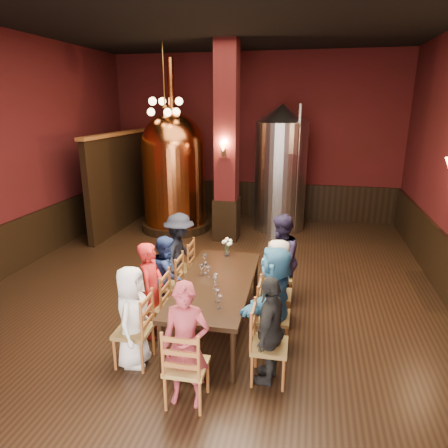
% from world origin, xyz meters
% --- Properties ---
extents(room, '(10.00, 10.02, 4.50)m').
position_xyz_m(room, '(0.00, 0.00, 2.25)').
color(room, black).
rests_on(room, ground).
extents(wainscot_back, '(7.90, 0.08, 1.00)m').
position_xyz_m(wainscot_back, '(0.00, 4.96, 0.50)').
color(wainscot_back, black).
rests_on(wainscot_back, ground).
extents(wainscot_left, '(0.08, 9.90, 1.00)m').
position_xyz_m(wainscot_left, '(-3.96, 0.00, 0.50)').
color(wainscot_left, black).
rests_on(wainscot_left, ground).
extents(column, '(0.58, 0.58, 4.50)m').
position_xyz_m(column, '(-0.30, 2.80, 2.25)').
color(column, '#440E12').
rests_on(column, ground).
extents(partition, '(0.22, 3.50, 2.40)m').
position_xyz_m(partition, '(-3.20, 3.20, 1.20)').
color(partition, black).
rests_on(partition, ground).
extents(pendant_cluster, '(0.90, 0.90, 1.70)m').
position_xyz_m(pendant_cluster, '(-1.80, 2.90, 3.10)').
color(pendant_cluster, '#A57226').
rests_on(pendant_cluster, room).
extents(sconce_column, '(0.20, 0.20, 0.36)m').
position_xyz_m(sconce_column, '(-0.30, 2.50, 2.20)').
color(sconce_column, black).
rests_on(sconce_column, column).
extents(dining_table, '(1.06, 2.43, 0.75)m').
position_xyz_m(dining_table, '(0.41, -1.21, 0.69)').
color(dining_table, black).
rests_on(dining_table, ground).
extents(chair_0, '(0.47, 0.47, 0.92)m').
position_xyz_m(chair_0, '(-0.42, -2.23, 0.46)').
color(chair_0, '#9C5727').
rests_on(chair_0, ground).
extents(person_0, '(0.47, 0.67, 1.31)m').
position_xyz_m(person_0, '(-0.42, -2.23, 0.66)').
color(person_0, white).
rests_on(person_0, ground).
extents(chair_1, '(0.47, 0.47, 0.92)m').
position_xyz_m(chair_1, '(-0.44, -1.56, 0.46)').
color(chair_1, '#9C5727').
rests_on(chair_1, ground).
extents(person_1, '(0.35, 0.52, 1.38)m').
position_xyz_m(person_1, '(-0.44, -1.56, 0.69)').
color(person_1, red).
rests_on(person_1, ground).
extents(chair_2, '(0.47, 0.47, 0.92)m').
position_xyz_m(chair_2, '(-0.45, -0.90, 0.46)').
color(chair_2, '#9C5727').
rests_on(chair_2, ground).
extents(person_2, '(0.44, 0.67, 1.26)m').
position_xyz_m(person_2, '(-0.45, -0.90, 0.63)').
color(person_2, navy).
rests_on(person_2, ground).
extents(chair_3, '(0.47, 0.47, 0.92)m').
position_xyz_m(chair_3, '(-0.47, -0.23, 0.46)').
color(chair_3, '#9C5727').
rests_on(chair_3, ground).
extents(person_3, '(0.54, 0.93, 1.43)m').
position_xyz_m(person_3, '(-0.47, -0.23, 0.72)').
color(person_3, black).
rests_on(person_3, ground).
extents(chair_4, '(0.47, 0.47, 0.92)m').
position_xyz_m(chair_4, '(1.28, -2.18, 0.46)').
color(chair_4, '#9C5727').
rests_on(chair_4, ground).
extents(person_4, '(0.45, 0.83, 1.33)m').
position_xyz_m(person_4, '(1.28, -2.18, 0.67)').
color(person_4, black).
rests_on(person_4, ground).
extents(chair_5, '(0.47, 0.47, 0.92)m').
position_xyz_m(chair_5, '(1.26, -1.51, 0.46)').
color(chair_5, '#9C5727').
rests_on(chair_5, ground).
extents(person_5, '(0.76, 1.41, 1.45)m').
position_xyz_m(person_5, '(1.26, -1.51, 0.73)').
color(person_5, teal).
rests_on(person_5, ground).
extents(chair_6, '(0.47, 0.47, 0.92)m').
position_xyz_m(chair_6, '(1.25, -0.85, 0.46)').
color(chair_6, '#9C5727').
rests_on(chair_6, ground).
extents(person_6, '(0.60, 0.74, 1.31)m').
position_xyz_m(person_6, '(1.25, -0.85, 0.66)').
color(person_6, beige).
rests_on(person_6, ground).
extents(chair_7, '(0.47, 0.47, 0.92)m').
position_xyz_m(chair_7, '(1.23, -0.18, 0.46)').
color(chair_7, '#9C5727').
rests_on(chair_7, ground).
extents(person_7, '(0.38, 0.74, 1.49)m').
position_xyz_m(person_7, '(1.23, -0.18, 0.75)').
color(person_7, '#211B37').
rests_on(person_7, ground).
extents(chair_8, '(0.47, 0.47, 0.92)m').
position_xyz_m(chair_8, '(0.45, -2.76, 0.46)').
color(chair_8, '#9C5727').
rests_on(chair_8, ground).
extents(person_8, '(0.53, 0.36, 1.43)m').
position_xyz_m(person_8, '(0.45, -2.76, 0.72)').
color(person_8, '#92303A').
rests_on(person_8, ground).
extents(copper_kettle, '(1.78, 1.78, 4.20)m').
position_xyz_m(copper_kettle, '(-1.77, 3.30, 1.53)').
color(copper_kettle, black).
rests_on(copper_kettle, ground).
extents(steel_vessel, '(1.66, 1.66, 3.17)m').
position_xyz_m(steel_vessel, '(0.86, 3.93, 1.59)').
color(steel_vessel, '#B2B2B7').
rests_on(steel_vessel, ground).
extents(rose_vase, '(0.18, 0.18, 0.31)m').
position_xyz_m(rose_vase, '(0.35, -0.21, 0.95)').
color(rose_vase, white).
rests_on(rose_vase, dining_table).
extents(wine_glass_0, '(0.07, 0.07, 0.17)m').
position_xyz_m(wine_glass_0, '(0.56, -1.81, 0.83)').
color(wine_glass_0, white).
rests_on(wine_glass_0, dining_table).
extents(wine_glass_1, '(0.07, 0.07, 0.17)m').
position_xyz_m(wine_glass_1, '(0.45, -1.46, 0.83)').
color(wine_glass_1, white).
rests_on(wine_glass_1, dining_table).
extents(wine_glass_2, '(0.07, 0.07, 0.17)m').
position_xyz_m(wine_glass_2, '(0.63, -1.96, 0.83)').
color(wine_glass_2, white).
rests_on(wine_glass_2, dining_table).
extents(wine_glass_3, '(0.07, 0.07, 0.17)m').
position_xyz_m(wine_glass_3, '(0.26, -1.11, 0.83)').
color(wine_glass_3, white).
rests_on(wine_glass_3, dining_table).
extents(wine_glass_4, '(0.07, 0.07, 0.17)m').
position_xyz_m(wine_glass_4, '(0.43, -1.34, 0.83)').
color(wine_glass_4, white).
rests_on(wine_glass_4, dining_table).
extents(wine_glass_5, '(0.07, 0.07, 0.17)m').
position_xyz_m(wine_glass_5, '(0.15, -1.07, 0.83)').
color(wine_glass_5, white).
rests_on(wine_glass_5, dining_table).
extents(wine_glass_6, '(0.07, 0.07, 0.17)m').
position_xyz_m(wine_glass_6, '(0.19, -0.97, 0.83)').
color(wine_glass_6, white).
rests_on(wine_glass_6, dining_table).
extents(wine_glass_7, '(0.07, 0.07, 0.17)m').
position_xyz_m(wine_glass_7, '(0.10, -0.68, 0.83)').
color(wine_glass_7, white).
rests_on(wine_glass_7, dining_table).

